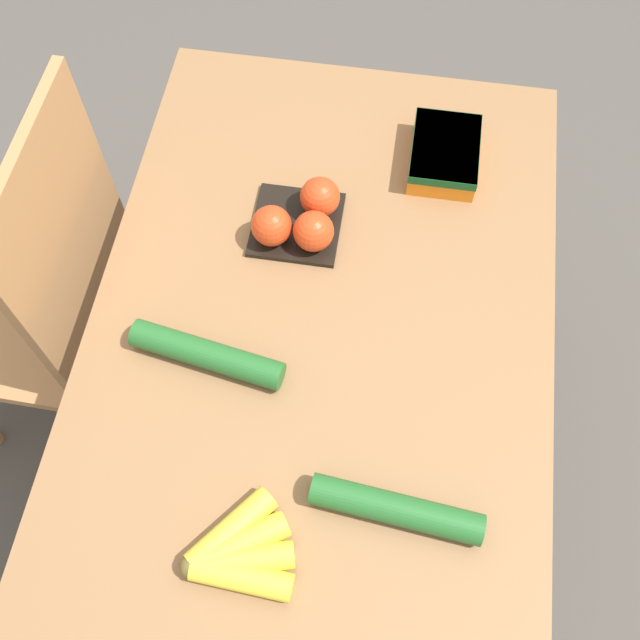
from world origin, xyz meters
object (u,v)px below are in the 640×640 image
at_px(cucumber_far, 396,509).
at_px(chair, 48,299).
at_px(cucumber_near, 207,354).
at_px(carrot_bag, 445,153).
at_px(banana_bunch, 237,553).
at_px(tomato_pack, 301,219).

bearing_deg(cucumber_far, chair, 62.44).
bearing_deg(cucumber_far, cucumber_near, 58.45).
height_order(carrot_bag, cucumber_near, carrot_bag).
bearing_deg(cucumber_near, carrot_bag, -36.65).
bearing_deg(chair, cucumber_far, 63.54).
xyz_separation_m(carrot_bag, cucumber_far, (-0.66, 0.02, -0.01)).
bearing_deg(cucumber_far, banana_bunch, 113.93).
height_order(chair, cucumber_near, chair).
height_order(banana_bunch, cucumber_far, cucumber_far).
relative_size(chair, cucumber_near, 3.85).
height_order(tomato_pack, cucumber_far, tomato_pack).
xyz_separation_m(cucumber_near, cucumber_far, (-0.20, -0.33, 0.00)).
relative_size(banana_bunch, cucumber_near, 0.63).
bearing_deg(cucumber_far, tomato_pack, 24.79).
xyz_separation_m(chair, cucumber_far, (-0.39, -0.74, 0.26)).
xyz_separation_m(chair, cucumber_near, (-0.19, -0.42, 0.26)).
distance_m(chair, tomato_pack, 0.60).
bearing_deg(chair, cucumber_near, 66.90).
distance_m(tomato_pack, carrot_bag, 0.31).
relative_size(banana_bunch, carrot_bag, 0.98).
xyz_separation_m(tomato_pack, cucumber_near, (-0.27, 0.11, -0.01)).
xyz_separation_m(tomato_pack, carrot_bag, (0.19, -0.24, -0.01)).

